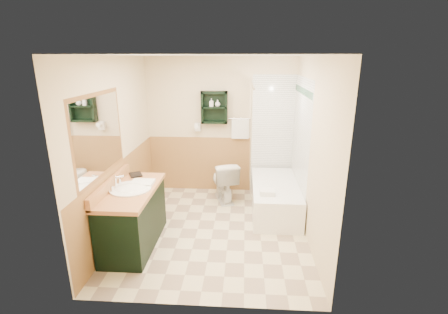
# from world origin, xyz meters

# --- Properties ---
(floor) EXTENTS (3.00, 3.00, 0.00)m
(floor) POSITION_xyz_m (0.00, 0.00, 0.00)
(floor) COLOR beige
(floor) RESTS_ON ground
(back_wall) EXTENTS (2.60, 0.04, 2.40)m
(back_wall) POSITION_xyz_m (0.00, 1.52, 1.20)
(back_wall) COLOR #FFECC7
(back_wall) RESTS_ON ground
(left_wall) EXTENTS (0.04, 3.00, 2.40)m
(left_wall) POSITION_xyz_m (-1.32, 0.00, 1.20)
(left_wall) COLOR #FFECC7
(left_wall) RESTS_ON ground
(right_wall) EXTENTS (0.04, 3.00, 2.40)m
(right_wall) POSITION_xyz_m (1.32, 0.00, 1.20)
(right_wall) COLOR #FFECC7
(right_wall) RESTS_ON ground
(ceiling) EXTENTS (2.60, 3.00, 0.04)m
(ceiling) POSITION_xyz_m (0.00, 0.00, 2.42)
(ceiling) COLOR white
(ceiling) RESTS_ON back_wall
(wainscot_left) EXTENTS (2.98, 2.98, 1.00)m
(wainscot_left) POSITION_xyz_m (-1.29, 0.00, 0.50)
(wainscot_left) COLOR tan
(wainscot_left) RESTS_ON left_wall
(wainscot_back) EXTENTS (2.58, 2.58, 1.00)m
(wainscot_back) POSITION_xyz_m (0.00, 1.49, 0.50)
(wainscot_back) COLOR tan
(wainscot_back) RESTS_ON back_wall
(mirror_frame) EXTENTS (1.30, 1.30, 1.00)m
(mirror_frame) POSITION_xyz_m (-1.27, -0.55, 1.50)
(mirror_frame) COLOR #905D2F
(mirror_frame) RESTS_ON left_wall
(mirror_glass) EXTENTS (1.20, 1.20, 0.90)m
(mirror_glass) POSITION_xyz_m (-1.27, -0.55, 1.50)
(mirror_glass) COLOR white
(mirror_glass) RESTS_ON left_wall
(tile_right) EXTENTS (1.50, 1.50, 2.10)m
(tile_right) POSITION_xyz_m (1.28, 0.75, 1.05)
(tile_right) COLOR white
(tile_right) RESTS_ON right_wall
(tile_back) EXTENTS (0.95, 0.95, 2.10)m
(tile_back) POSITION_xyz_m (1.03, 1.48, 1.05)
(tile_back) COLOR white
(tile_back) RESTS_ON back_wall
(tile_accent) EXTENTS (1.50, 1.50, 0.10)m
(tile_accent) POSITION_xyz_m (1.27, 0.75, 1.90)
(tile_accent) COLOR #144629
(tile_accent) RESTS_ON right_wall
(wall_shelf) EXTENTS (0.45, 0.15, 0.55)m
(wall_shelf) POSITION_xyz_m (-0.10, 1.41, 1.55)
(wall_shelf) COLOR black
(wall_shelf) RESTS_ON back_wall
(hair_dryer) EXTENTS (0.10, 0.24, 0.18)m
(hair_dryer) POSITION_xyz_m (-0.40, 1.43, 1.20)
(hair_dryer) COLOR white
(hair_dryer) RESTS_ON back_wall
(towel_bar) EXTENTS (0.40, 0.06, 0.40)m
(towel_bar) POSITION_xyz_m (0.35, 1.45, 1.35)
(towel_bar) COLOR white
(towel_bar) RESTS_ON back_wall
(curtain_rod) EXTENTS (0.03, 1.60, 0.03)m
(curtain_rod) POSITION_xyz_m (0.53, 0.75, 2.00)
(curtain_rod) COLOR silver
(curtain_rod) RESTS_ON back_wall
(shower_curtain) EXTENTS (1.05, 1.05, 1.70)m
(shower_curtain) POSITION_xyz_m (0.53, 0.92, 1.15)
(shower_curtain) COLOR beige
(shower_curtain) RESTS_ON curtain_rod
(vanity) EXTENTS (0.59, 1.24, 0.79)m
(vanity) POSITION_xyz_m (-0.99, -0.44, 0.39)
(vanity) COLOR black
(vanity) RESTS_ON ground
(bathtub) EXTENTS (0.71, 1.50, 0.47)m
(bathtub) POSITION_xyz_m (0.93, 0.66, 0.24)
(bathtub) COLOR white
(bathtub) RESTS_ON ground
(toilet) EXTENTS (0.59, 0.79, 0.69)m
(toilet) POSITION_xyz_m (0.09, 1.04, 0.35)
(toilet) COLOR white
(toilet) RESTS_ON ground
(counter_towel) EXTENTS (0.29, 0.23, 0.04)m
(counter_towel) POSITION_xyz_m (-0.89, -0.27, 0.81)
(counter_towel) COLOR white
(counter_towel) RESTS_ON vanity
(vanity_book) EXTENTS (0.15, 0.09, 0.21)m
(vanity_book) POSITION_xyz_m (-1.16, 0.01, 0.89)
(vanity_book) COLOR black
(vanity_book) RESTS_ON vanity
(tub_towel) EXTENTS (0.21, 0.18, 0.07)m
(tub_towel) POSITION_xyz_m (0.77, 0.22, 0.51)
(tub_towel) COLOR white
(tub_towel) RESTS_ON bathtub
(soap_bottle_a) EXTENTS (0.07, 0.14, 0.06)m
(soap_bottle_a) POSITION_xyz_m (-0.15, 1.40, 1.60)
(soap_bottle_a) COLOR white
(soap_bottle_a) RESTS_ON wall_shelf
(soap_bottle_b) EXTENTS (0.13, 0.14, 0.09)m
(soap_bottle_b) POSITION_xyz_m (-0.04, 1.40, 1.61)
(soap_bottle_b) COLOR white
(soap_bottle_b) RESTS_ON wall_shelf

